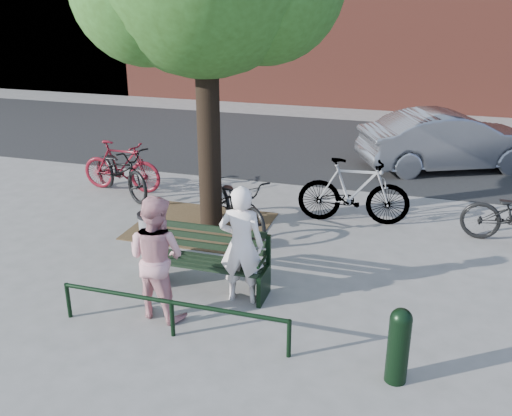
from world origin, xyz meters
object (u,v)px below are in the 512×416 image
(parked_car, at_px, (450,141))
(bollard, at_px, (399,343))
(bicycle_c, at_px, (238,204))
(person_left, at_px, (241,245))
(litter_bin, at_px, (151,237))
(park_bench, at_px, (209,258))
(person_right, at_px, (157,257))

(parked_car, bearing_deg, bollard, 150.97)
(bicycle_c, xyz_separation_m, parked_car, (3.64, 5.07, 0.18))
(bollard, bearing_deg, bicycle_c, 131.10)
(parked_car, bearing_deg, person_left, 134.20)
(person_left, relative_size, bollard, 1.85)
(litter_bin, xyz_separation_m, bicycle_c, (0.94, 1.53, 0.11))
(bollard, xyz_separation_m, parked_car, (0.61, 8.55, 0.21))
(person_left, relative_size, bicycle_c, 0.86)
(park_bench, relative_size, person_left, 1.03)
(person_right, bearing_deg, litter_bin, -48.72)
(park_bench, xyz_separation_m, person_left, (0.55, -0.17, 0.37))
(park_bench, relative_size, person_right, 1.03)
(person_right, distance_m, bollard, 3.20)
(park_bench, height_order, person_right, person_right)
(person_right, distance_m, bicycle_c, 2.99)
(park_bench, relative_size, parked_car, 0.41)
(park_bench, relative_size, litter_bin, 2.15)
(person_left, height_order, person_right, person_left)
(litter_bin, bearing_deg, person_left, -23.46)
(parked_car, bearing_deg, person_right, 130.08)
(park_bench, distance_m, bicycle_c, 2.14)
(bollard, height_order, bicycle_c, bicycle_c)
(person_right, relative_size, parked_car, 0.40)
(person_left, height_order, parked_car, person_left)
(bollard, bearing_deg, park_bench, 153.73)
(bicycle_c, bearing_deg, person_right, -139.04)
(person_right, height_order, bollard, person_right)
(person_right, xyz_separation_m, bollard, (3.14, -0.51, -0.35))
(person_right, xyz_separation_m, bicycle_c, (0.10, 2.97, -0.33))
(bollard, bearing_deg, person_right, 170.81)
(park_bench, height_order, bollard, park_bench)
(park_bench, height_order, person_left, person_left)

